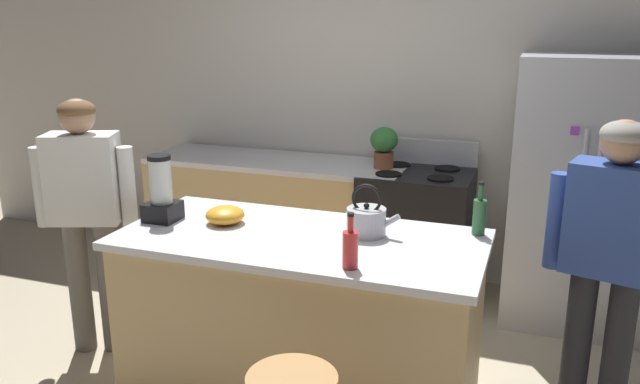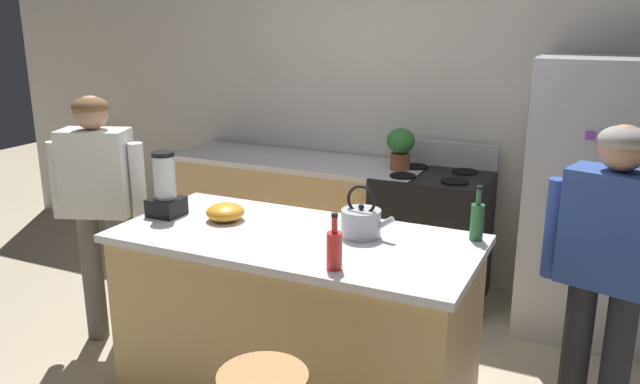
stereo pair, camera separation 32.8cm
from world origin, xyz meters
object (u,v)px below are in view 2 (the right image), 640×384
Objects in this scene: bottle_soda at (334,249)px; mixing_bowl at (225,212)px; potted_plant at (401,146)px; person_by_island_left at (99,197)px; stove_range at (431,236)px; person_by_sink_right at (608,263)px; bottle_olive_oil at (477,220)px; kitchen_island at (296,318)px; refrigerator at (603,201)px; tea_kettle at (361,222)px; blender_appliance at (165,189)px.

bottle_soda is 0.89m from mixing_bowl.
mixing_bowl is at bearing -108.14° from potted_plant.
stove_range is at bearing 40.91° from person_by_island_left.
bottle_olive_oil is (-0.60, 0.11, 0.08)m from person_by_sink_right.
stove_range is 4.33× the size of bottle_soda.
refrigerator is (1.39, 1.50, 0.42)m from kitchen_island.
kitchen_island is at bearing -171.63° from person_by_sink_right.
bottle_olive_oil is (2.22, 0.25, 0.09)m from person_by_island_left.
stove_range is 1.50m from tea_kettle.
person_by_island_left is 0.92m from mixing_bowl.
kitchen_island is at bearing 138.74° from bottle_soda.
potted_plant is at bearing 61.90° from blender_appliance.
kitchen_island is at bearing -159.04° from bottle_olive_oil.
person_by_island_left is 5.64× the size of tea_kettle.
kitchen_island is 6.71× the size of tea_kettle.
stove_range is 3.07× the size of blender_appliance.
mixing_bowl is at bearing -117.04° from stove_range.
person_by_sink_right is 0.62m from bottle_olive_oil.
tea_kettle is at bearing -175.57° from person_by_sink_right.
bottle_olive_oil is at bearing 20.41° from tea_kettle.
stove_range reaches higher than mixing_bowl.
potted_plant is (0.04, 1.55, 0.64)m from kitchen_island.
person_by_island_left is at bearing 167.37° from bottle_soda.
refrigerator is 2.09m from bottle_soda.
person_by_sink_right is at bearing 5.82° from blender_appliance.
person_by_island_left is 7.48× the size of mixing_bowl.
bottle_olive_oil is at bearing 20.96° from kitchen_island.
kitchen_island is 1.00m from blender_appliance.
person_by_sink_right is 2.26m from blender_appliance.
kitchen_island is 1.19× the size of person_by_island_left.
potted_plant is at bearing 88.42° from kitchen_island.
tea_kettle is (0.01, -1.40, 0.53)m from stove_range.
person_by_island_left is 0.99× the size of person_by_sink_right.
person_by_island_left reaches higher than potted_plant.
bottle_olive_oil is 1.00× the size of tea_kettle.
person_by_sink_right is 1.21m from bottle_soda.
person_by_sink_right reaches higher than mixing_bowl.
stove_range is 1.80m from person_by_sink_right.
blender_appliance is at bearing -168.32° from bottle_olive_oil.
bottle_soda is at bearing -12.63° from person_by_island_left.
mixing_bowl is (-1.29, -0.27, -0.05)m from bottle_olive_oil.
stove_range reaches higher than kitchen_island.
refrigerator is at bearing -2.14° from potted_plant.
bottle_soda is (0.36, -0.32, 0.56)m from kitchen_island.
kitchen_island is 7.22× the size of bottle_soda.
mixing_bowl is (-1.90, -0.16, 0.03)m from person_by_sink_right.
bottle_olive_oil is at bearing 169.67° from person_by_sink_right.
person_by_island_left reaches higher than kitchen_island.
mixing_bowl is at bearing -1.36° from person_by_island_left.
stove_range is at bearing 62.96° from mixing_bowl.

